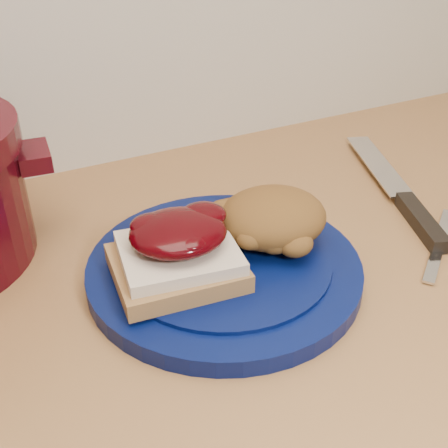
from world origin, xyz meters
name	(u,v)px	position (x,y,z in m)	size (l,w,h in m)	color
plate	(224,269)	(0.01, 1.48, 0.91)	(0.28, 0.28, 0.02)	#040E3F
sandwich	(178,251)	(-0.04, 1.48, 0.95)	(0.13, 0.12, 0.06)	olive
stuffing_mound	(272,217)	(0.07, 1.49, 0.95)	(0.11, 0.10, 0.06)	brown
chef_knife	(408,204)	(0.28, 1.50, 0.91)	(0.13, 0.29, 0.02)	black
butter_knife	(439,243)	(0.25, 1.42, 0.90)	(0.16, 0.01, 0.00)	silver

